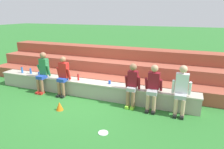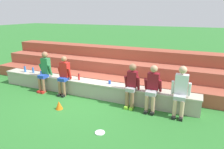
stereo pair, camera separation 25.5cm
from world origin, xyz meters
The scene contains 15 objects.
ground_plane centered at (0.00, 0.00, 0.00)m, with size 80.00×80.00×0.00m, color #2D752D.
stone_seating_wall centered at (0.00, 0.24, 0.29)m, with size 7.49×0.52×0.55m.
brick_bleachers centered at (0.00, 2.18, 0.54)m, with size 10.40×2.30×1.38m.
person_far_left centered at (-1.74, 0.01, 0.80)m, with size 0.49×0.58×1.49m.
person_left_of_center centered at (-0.85, -0.02, 0.75)m, with size 0.50×0.49×1.40m.
person_center centered at (1.68, -0.02, 0.75)m, with size 0.48×0.49×1.38m.
person_right_of_center centered at (2.33, -0.02, 0.75)m, with size 0.52×0.58×1.39m.
person_far_right centered at (3.13, -0.03, 0.79)m, with size 0.54×0.56×1.46m.
water_bottle_center_gap centered at (-2.54, 0.25, 0.65)m, with size 0.07×0.07×0.22m.
water_bottle_near_left centered at (-2.93, 0.21, 0.67)m, with size 0.08×0.08×0.26m.
water_bottle_mid_left centered at (-0.36, 0.20, 0.66)m, with size 0.06×0.06×0.24m.
plastic_cup_middle centered at (0.82, 0.24, 0.60)m, with size 0.08×0.08×0.12m, color blue.
plastic_cup_right_end centered at (-2.15, 0.27, 0.60)m, with size 0.08×0.08×0.11m, color blue.
frisbee centered at (1.44, -1.76, 0.01)m, with size 0.25×0.25×0.02m, color white.
sports_cone centered at (-0.30, -1.09, 0.13)m, with size 0.22×0.22×0.26m, color orange.
Camera 2 is at (3.44, -5.67, 2.86)m, focal length 32.44 mm.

